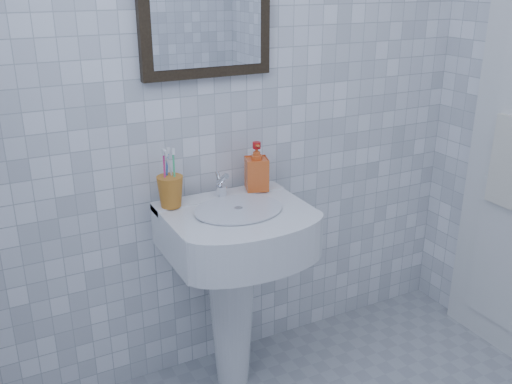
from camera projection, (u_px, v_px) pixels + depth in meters
wall_back at (230, 72)px, 2.16m from camera, size 2.20×0.02×2.50m
washbasin at (233, 267)px, 2.19m from camera, size 0.52×0.38×0.81m
faucet at (221, 186)px, 2.16m from camera, size 0.04×0.09×0.11m
toothbrush_cup at (170, 191)px, 2.07m from camera, size 0.11×0.11×0.11m
soap_dispenser at (257, 166)px, 2.22m from camera, size 0.11×0.11×0.19m
hand_towel at (509, 162)px, 2.35m from camera, size 0.03×0.16×0.38m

